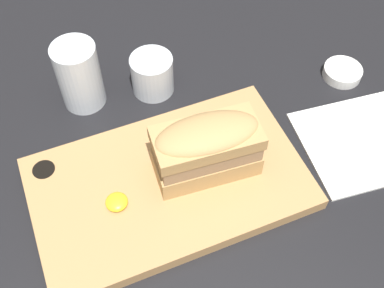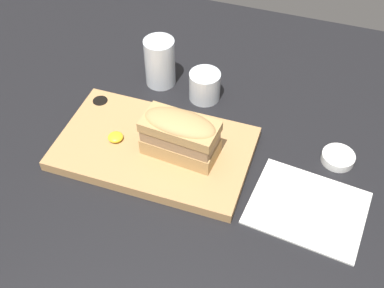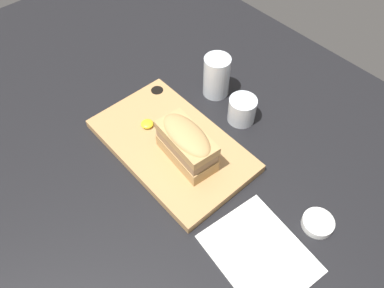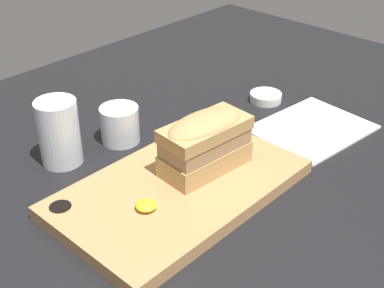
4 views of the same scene
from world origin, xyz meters
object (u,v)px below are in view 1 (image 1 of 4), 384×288
(wine_glass, at_px, (152,76))
(napkin, at_px, (369,140))
(condiment_dish, at_px, (342,72))
(sandwich, at_px, (207,147))
(water_glass, at_px, (80,79))
(serving_board, at_px, (168,183))

(wine_glass, height_order, napkin, wine_glass)
(wine_glass, xyz_separation_m, napkin, (0.26, -0.22, -0.03))
(condiment_dish, bearing_deg, sandwich, -161.81)
(sandwich, bearing_deg, water_glass, 120.57)
(serving_board, height_order, napkin, serving_board)
(serving_board, relative_size, sandwich, 2.56)
(sandwich, bearing_deg, serving_board, 178.12)
(water_glass, xyz_separation_m, napkin, (0.36, -0.24, -0.04))
(serving_board, xyz_separation_m, wine_glass, (0.04, 0.18, 0.02))
(serving_board, distance_m, water_glass, 0.21)
(napkin, bearing_deg, sandwich, 171.76)
(wine_glass, bearing_deg, sandwich, -86.30)
(water_glass, relative_size, wine_glass, 1.63)
(wine_glass, distance_m, napkin, 0.34)
(water_glass, distance_m, napkin, 0.44)
(serving_board, xyz_separation_m, water_glass, (-0.06, 0.20, 0.04))
(sandwich, distance_m, wine_glass, 0.19)
(serving_board, relative_size, condiment_dish, 5.91)
(wine_glass, bearing_deg, napkin, -40.30)
(water_glass, height_order, condiment_dish, water_glass)
(sandwich, height_order, condiment_dish, sandwich)
(serving_board, height_order, condiment_dish, serving_board)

